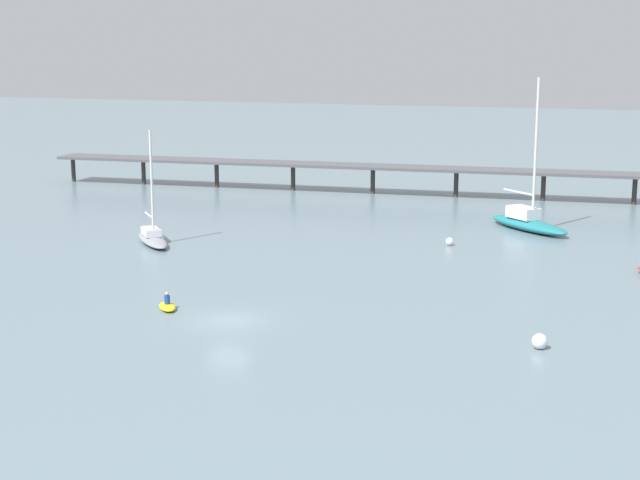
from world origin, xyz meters
TOP-DOWN VIEW (x-y plane):
  - ground_plane at (0.00, 0.00)m, footprint 400.00×400.00m
  - pier at (17.40, 52.16)m, footprint 85.61×8.77m
  - sailboat_gray at (-15.18, 19.01)m, footprint 6.00×6.60m
  - sailboat_teal at (14.15, 34.85)m, footprint 8.76×8.39m
  - dinghy_yellow at (-4.71, 1.17)m, footprint 2.11×2.41m
  - mooring_buoy_mid at (8.71, 26.06)m, footprint 0.65×0.65m
  - mooring_buoy_far at (18.54, 0.33)m, footprint 0.88×0.88m

SIDE VIEW (x-z plane):
  - ground_plane at x=0.00m, z-range 0.00..0.00m
  - dinghy_yellow at x=-4.71m, z-range -0.34..0.80m
  - mooring_buoy_mid at x=8.71m, z-range 0.00..0.65m
  - mooring_buoy_far at x=18.54m, z-range 0.00..0.88m
  - sailboat_gray at x=-15.18m, z-range -4.18..5.40m
  - sailboat_teal at x=14.15m, z-range -5.96..7.66m
  - pier at x=17.40m, z-range 0.30..7.75m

